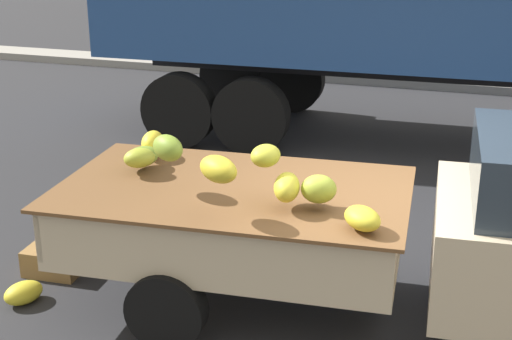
% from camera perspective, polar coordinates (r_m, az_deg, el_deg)
% --- Properties ---
extents(ground, '(220.00, 220.00, 0.00)m').
position_cam_1_polar(ground, '(6.49, 10.58, -11.00)').
color(ground, '#28282B').
extents(curb_strip, '(80.00, 0.80, 0.16)m').
position_cam_1_polar(curb_strip, '(14.80, 15.62, 6.44)').
color(curb_strip, gray).
rests_on(curb_strip, ground).
extents(pickup_truck, '(5.25, 2.10, 1.70)m').
position_cam_1_polar(pickup_truck, '(6.01, 17.44, -4.78)').
color(pickup_truck, '#CCB793').
rests_on(pickup_truck, ground).
extents(fallen_banana_bunch_near_tailgate, '(0.37, 0.42, 0.19)m').
position_cam_1_polar(fallen_banana_bunch_near_tailgate, '(6.84, -17.59, -9.06)').
color(fallen_banana_bunch_near_tailgate, gold).
rests_on(fallen_banana_bunch_near_tailgate, ground).
extents(produce_crate, '(0.54, 0.39, 0.25)m').
position_cam_1_polar(produce_crate, '(7.26, -15.38, -6.79)').
color(produce_crate, olive).
rests_on(produce_crate, ground).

